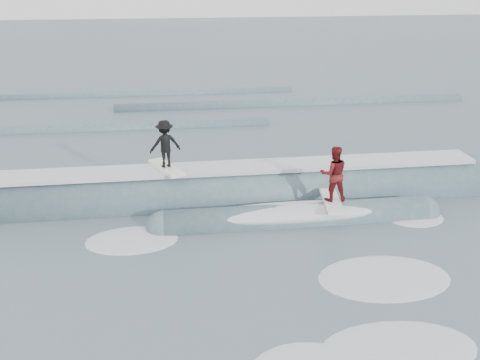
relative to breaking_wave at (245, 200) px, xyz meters
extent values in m
plane|color=#3C4D58|center=(-0.28, -3.87, -0.04)|extent=(160.00, 160.00, 0.00)
cylinder|color=#3B5C64|center=(-0.28, 0.34, -0.04)|extent=(18.54, 2.26, 2.26)
sphere|color=#3B5C64|center=(8.99, 0.34, -0.04)|extent=(2.26, 2.26, 2.26)
cylinder|color=#3B5C64|center=(1.52, -1.86, -0.04)|extent=(9.00, 1.20, 1.20)
sphere|color=#3B5C64|center=(-2.98, -1.86, -0.04)|extent=(1.20, 1.20, 1.20)
sphere|color=#3B5C64|center=(6.02, -1.86, -0.04)|extent=(1.20, 1.20, 1.20)
cube|color=white|center=(-0.28, 0.34, 1.16)|extent=(18.00, 1.30, 0.14)
ellipsoid|color=white|center=(1.52, -1.86, 0.26)|extent=(7.60, 1.30, 0.60)
cube|color=white|center=(-2.82, 0.34, 1.28)|extent=(1.33, 2.05, 0.10)
imported|color=black|center=(-2.82, 0.34, 2.18)|extent=(1.22, 0.88, 1.70)
cube|color=white|center=(2.70, -1.86, 0.61)|extent=(0.80, 2.05, 0.10)
imported|color=#5C1113|center=(2.70, -1.86, 1.61)|extent=(0.97, 0.78, 1.90)
ellipsoid|color=white|center=(5.57, -2.17, -0.04)|extent=(2.01, 1.37, 0.10)
ellipsoid|color=white|center=(-3.98, -2.55, -0.04)|extent=(2.46, 1.67, 0.10)
ellipsoid|color=white|center=(3.07, -5.72, -0.04)|extent=(3.46, 2.36, 0.10)
ellipsoid|color=white|center=(2.26, -8.60, -0.04)|extent=(3.30, 2.25, 0.10)
cylinder|color=#3B5C64|center=(-8.24, 10.13, -0.04)|extent=(22.00, 0.70, 0.70)
cylinder|color=#3B5C64|center=(5.14, 14.13, -0.04)|extent=(22.00, 0.80, 0.80)
cylinder|color=#3B5C64|center=(-5.14, 18.13, -0.04)|extent=(22.00, 0.60, 0.60)
camera|label=1|loc=(-2.62, -17.81, 7.99)|focal=40.00mm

